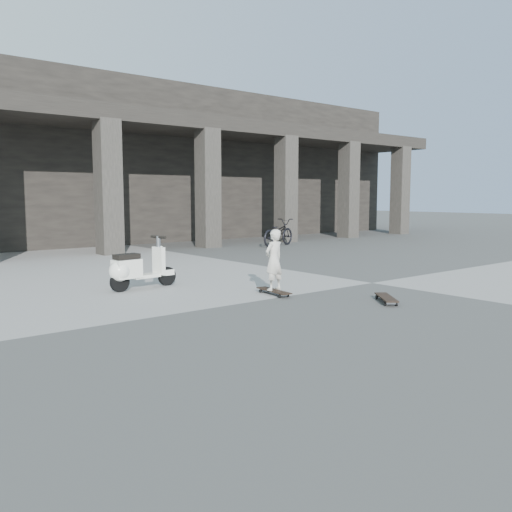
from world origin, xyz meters
TOP-DOWN VIEW (x-y plane):
  - ground at (0.00, 0.00)m, footprint 90.00×90.00m
  - colonnade at (-0.00, 13.77)m, footprint 28.00×8.82m
  - longboard at (-2.41, 0.25)m, footprint 0.29×0.87m
  - skateboard_spare at (-1.43, -1.44)m, footprint 0.66×0.77m
  - child at (-2.41, 0.25)m, footprint 0.42×0.30m
  - scooter at (-4.12, 2.28)m, footprint 1.42×0.51m
  - bicycle at (3.91, 7.30)m, footprint 1.91×1.13m

SIDE VIEW (x-z plane):
  - ground at x=0.00m, z-range 0.00..0.00m
  - longboard at x=-2.41m, z-range 0.02..0.11m
  - skateboard_spare at x=-1.43m, z-range 0.03..0.12m
  - scooter at x=-4.12m, z-range -0.10..0.88m
  - bicycle at x=3.91m, z-range 0.00..0.95m
  - child at x=-2.41m, z-range 0.08..1.16m
  - colonnade at x=0.00m, z-range 0.03..6.03m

